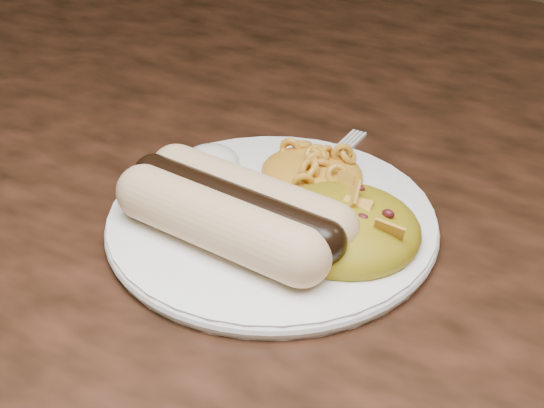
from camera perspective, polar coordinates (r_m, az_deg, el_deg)
The scene contains 7 objects.
table at distance 0.73m, azimuth 12.29°, elevation -5.17°, with size 1.60×0.90×0.75m.
plate at distance 0.61m, azimuth 0.00°, elevation -1.28°, with size 0.24×0.24×0.01m, color white.
hotdog at distance 0.57m, azimuth -2.61°, elevation -0.38°, with size 0.15×0.08×0.04m.
mac_and_cheese at distance 0.64m, azimuth 2.77°, elevation 2.99°, with size 0.08×0.07×0.03m, color gold.
sour_cream at distance 0.65m, azimuth -4.25°, elevation 3.19°, with size 0.05×0.05×0.03m, color silver.
taco_salad at distance 0.57m, azimuth 4.94°, elevation -0.74°, with size 0.11×0.10×0.05m.
fork at distance 0.67m, azimuth 3.01°, elevation 2.05°, with size 0.02×0.13×0.00m, color white.
Camera 1 is at (0.15, -0.55, 1.10)m, focal length 55.00 mm.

